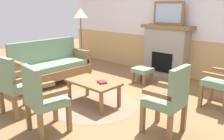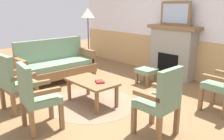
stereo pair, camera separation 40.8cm
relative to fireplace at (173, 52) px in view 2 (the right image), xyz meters
The scene contains 13 objects.
ground_plane 2.44m from the fireplace, 90.00° to the right, with size 14.00×14.00×0.00m, color olive.
wall_back 0.70m from the fireplace, 90.00° to the left, with size 7.20×0.14×2.70m.
fireplace is the anchor object (origin of this frame).
framed_picture 0.91m from the fireplace, 90.00° to the left, with size 0.80×0.04×0.56m.
couch 2.83m from the fireplace, 124.94° to the right, with size 0.70×1.80×0.98m.
coffee_table 2.50m from the fireplace, 90.17° to the right, with size 0.96×0.56×0.44m.
round_rug 2.57m from the fireplace, 90.17° to the right, with size 1.62×1.62×0.01m, color #896B51.
book_on_table 2.46m from the fireplace, 85.95° to the right, with size 0.17×0.13×0.03m, color maroon.
footstool 0.96m from the fireplace, 94.93° to the right, with size 0.40×0.40×0.36m.
armchair_by_window_left 2.89m from the fireplace, 58.78° to the right, with size 0.49×0.49×0.98m.
armchair_front_left 3.64m from the fireplace, 86.84° to the right, with size 0.54×0.54×0.98m.
armchair_front_center 3.68m from the fireplace, 100.37° to the right, with size 0.51×0.51×0.98m.
floor_lamp_by_couch 2.35m from the fireplace, 149.08° to the right, with size 0.36×0.36×1.68m.
Camera 2 is at (3.25, -2.59, 1.75)m, focal length 38.16 mm.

